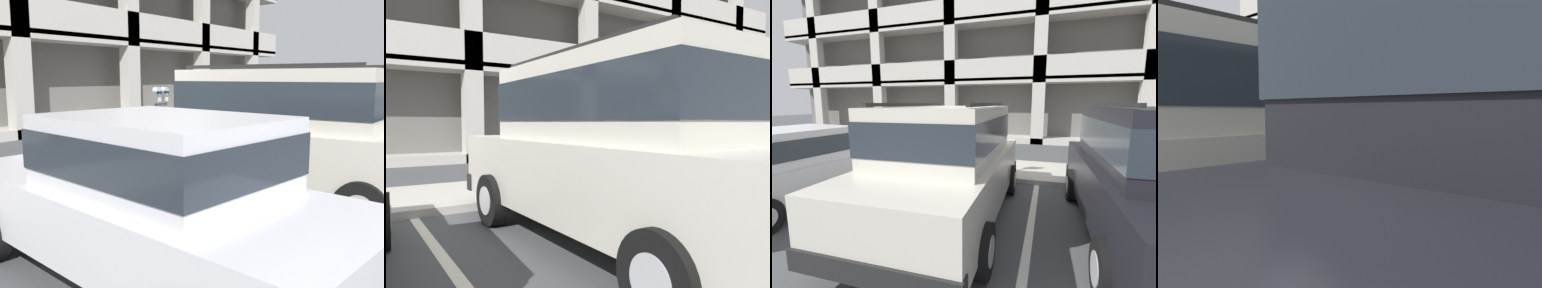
# 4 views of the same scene
# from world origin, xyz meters

# --- Properties ---
(ground_plane) EXTENTS (80.00, 80.00, 0.10)m
(ground_plane) POSITION_xyz_m (0.00, 0.00, -0.05)
(ground_plane) COLOR #444749
(sidewalk) EXTENTS (40.00, 2.20, 0.12)m
(sidewalk) POSITION_xyz_m (0.00, 1.30, 0.06)
(sidewalk) COLOR #ADA89E
(sidewalk) RESTS_ON ground_plane
(parking_stall_lines) EXTENTS (12.76, 4.80, 0.01)m
(parking_stall_lines) POSITION_xyz_m (1.58, -1.40, 0.00)
(parking_stall_lines) COLOR silver
(parking_stall_lines) RESTS_ON ground_plane
(silver_suv) EXTENTS (2.12, 4.84, 2.03)m
(silver_suv) POSITION_xyz_m (0.17, -2.13, 1.09)
(silver_suv) COLOR beige
(silver_suv) RESTS_ON ground_plane
(parking_meter_near) EXTENTS (0.35, 0.12, 1.55)m
(parking_meter_near) POSITION_xyz_m (0.19, 0.35, 1.27)
(parking_meter_near) COLOR #47474C
(parking_meter_near) RESTS_ON sidewalk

